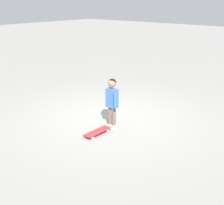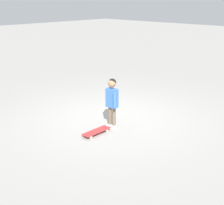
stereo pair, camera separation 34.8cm
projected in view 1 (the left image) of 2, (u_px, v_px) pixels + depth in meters
The scene contains 3 objects.
ground_plane at pixel (111, 118), 7.22m from camera, with size 50.00×50.00×0.00m, color gray.
child_person at pixel (112, 98), 6.54m from camera, with size 0.38×0.21×1.06m.
skateboard at pixel (98, 132), 6.36m from camera, with size 0.19×0.65×0.07m.
Camera 1 is at (4.38, -5.11, 2.64)m, focal length 50.56 mm.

